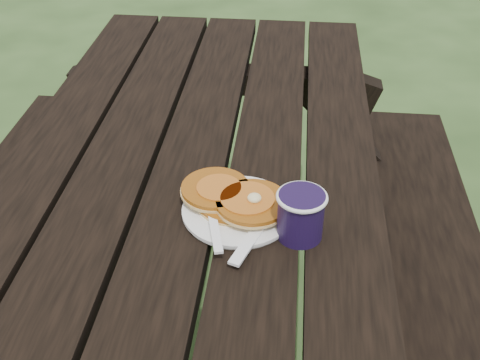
# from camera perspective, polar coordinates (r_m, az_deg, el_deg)

# --- Properties ---
(picnic_table) EXTENTS (1.36, 1.80, 0.75)m
(picnic_table) POSITION_cam_1_polar(r_m,az_deg,el_deg) (1.39, -4.71, -14.04)
(picnic_table) COLOR black
(picnic_table) RESTS_ON ground
(plate) EXTENTS (0.26, 0.26, 0.01)m
(plate) POSITION_cam_1_polar(r_m,az_deg,el_deg) (1.08, -0.17, -2.96)
(plate) COLOR white
(plate) RESTS_ON picnic_table
(pancake_stack) EXTENTS (0.20, 0.16, 0.04)m
(pancake_stack) POSITION_cam_1_polar(r_m,az_deg,el_deg) (1.07, -0.51, -1.70)
(pancake_stack) COLOR #A25812
(pancake_stack) RESTS_ON plate
(knife) EXTENTS (0.08, 0.18, 0.00)m
(knife) POSITION_cam_1_polar(r_m,az_deg,el_deg) (1.02, 1.55, -4.88)
(knife) COLOR white
(knife) RESTS_ON plate
(fork) EXTENTS (0.07, 0.16, 0.01)m
(fork) POSITION_cam_1_polar(r_m,az_deg,el_deg) (1.02, -2.39, -4.85)
(fork) COLOR white
(fork) RESTS_ON plate
(coffee_cup) EXTENTS (0.09, 0.09, 0.09)m
(coffee_cup) POSITION_cam_1_polar(r_m,az_deg,el_deg) (1.01, 5.79, -3.08)
(coffee_cup) COLOR #1A0D32
(coffee_cup) RESTS_ON picnic_table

